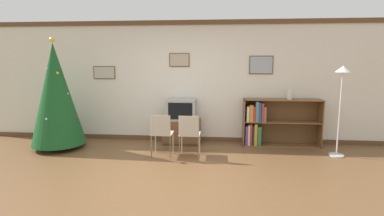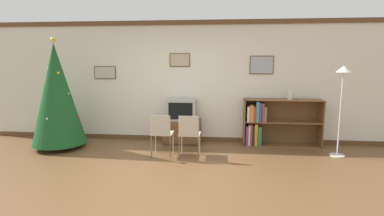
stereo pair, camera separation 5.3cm
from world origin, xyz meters
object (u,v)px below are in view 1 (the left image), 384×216
at_px(television, 181,110).
at_px(tv_console, 182,132).
at_px(bookshelf, 268,123).
at_px(standing_lamp, 342,87).
at_px(christmas_tree, 56,94).
at_px(folding_chair_left, 162,132).
at_px(folding_chair_right, 189,133).
at_px(vase, 290,95).

bearing_deg(television, tv_console, 90.00).
relative_size(television, bookshelf, 0.38).
relative_size(bookshelf, standing_lamp, 0.94).
height_order(christmas_tree, folding_chair_left, christmas_tree).
relative_size(folding_chair_right, standing_lamp, 0.47).
relative_size(christmas_tree, folding_chair_left, 2.80).
relative_size(folding_chair_left, folding_chair_right, 1.00).
distance_m(television, folding_chair_right, 1.00).
bearing_deg(folding_chair_right, tv_console, 106.30).
xyz_separation_m(bookshelf, vase, (0.43, -0.01, 0.62)).
bearing_deg(folding_chair_left, bookshelf, 24.41).
bearing_deg(television, bookshelf, 1.77).
xyz_separation_m(tv_console, folding_chair_left, (-0.27, -0.92, 0.20)).
height_order(television, standing_lamp, standing_lamp).
height_order(folding_chair_left, standing_lamp, standing_lamp).
bearing_deg(folding_chair_left, vase, 20.51).
height_order(folding_chair_right, vase, vase).
bearing_deg(bookshelf, tv_console, -178.31).
height_order(bookshelf, standing_lamp, standing_lamp).
xyz_separation_m(christmas_tree, standing_lamp, (5.64, 0.01, 0.19)).
xyz_separation_m(tv_console, vase, (2.30, 0.04, 0.84)).
xyz_separation_m(folding_chair_right, bookshelf, (1.61, 0.97, 0.02)).
distance_m(folding_chair_left, folding_chair_right, 0.54).
relative_size(tv_console, television, 1.31).
bearing_deg(christmas_tree, tv_console, 12.98).
bearing_deg(folding_chair_left, tv_console, 73.70).
relative_size(folding_chair_left, bookshelf, 0.50).
bearing_deg(vase, bookshelf, 178.38).
xyz_separation_m(folding_chair_right, vase, (2.04, 0.96, 0.64)).
height_order(tv_console, standing_lamp, standing_lamp).
bearing_deg(christmas_tree, television, 12.93).
relative_size(bookshelf, vase, 8.43).
bearing_deg(vase, standing_lamp, -37.57).
distance_m(tv_console, bookshelf, 1.89).
bearing_deg(standing_lamp, television, 169.53).
relative_size(folding_chair_left, vase, 4.22).
xyz_separation_m(folding_chair_left, vase, (2.57, 0.96, 0.64)).
bearing_deg(folding_chair_left, folding_chair_right, 0.00).
bearing_deg(tv_console, folding_chair_right, -73.70).
height_order(folding_chair_right, standing_lamp, standing_lamp).
distance_m(television, folding_chair_left, 1.00).
relative_size(christmas_tree, tv_console, 2.78).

